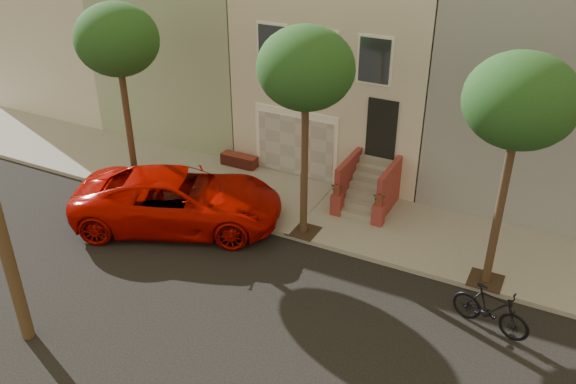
% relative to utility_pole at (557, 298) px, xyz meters
% --- Properties ---
extents(ground, '(90.00, 90.00, 0.00)m').
position_rel_utility_pole_xyz_m(ground, '(-8.00, 3.20, -5.19)').
color(ground, black).
rests_on(ground, ground).
extents(sidewalk, '(40.00, 3.70, 0.15)m').
position_rel_utility_pole_xyz_m(sidewalk, '(-8.00, 8.55, -5.11)').
color(sidewalk, gray).
rests_on(sidewalk, ground).
extents(house_row, '(33.10, 11.70, 7.00)m').
position_rel_utility_pole_xyz_m(house_row, '(-8.00, 14.39, -1.54)').
color(house_row, beige).
rests_on(house_row, sidewalk).
extents(tree_left, '(2.70, 2.57, 6.30)m').
position_rel_utility_pole_xyz_m(tree_left, '(-13.50, 7.10, 0.07)').
color(tree_left, '#2D2116').
rests_on(tree_left, sidewalk).
extents(tree_mid, '(2.70, 2.57, 6.30)m').
position_rel_utility_pole_xyz_m(tree_mid, '(-7.00, 7.10, 0.07)').
color(tree_mid, '#2D2116').
rests_on(tree_mid, sidewalk).
extents(tree_right, '(2.70, 2.57, 6.30)m').
position_rel_utility_pole_xyz_m(tree_right, '(-1.50, 7.10, 0.07)').
color(tree_right, '#2D2116').
rests_on(tree_right, sidewalk).
extents(utility_pole, '(23.60, 1.22, 10.00)m').
position_rel_utility_pole_xyz_m(utility_pole, '(0.00, 0.00, 0.00)').
color(utility_pole, '#42311E').
rests_on(utility_pole, ground).
extents(pickup_truck, '(7.06, 5.25, 1.78)m').
position_rel_utility_pole_xyz_m(pickup_truck, '(-10.76, 5.93, -4.30)').
color(pickup_truck, '#B70800').
rests_on(pickup_truck, ground).
extents(motorcycle, '(2.06, 1.02, 1.19)m').
position_rel_utility_pole_xyz_m(motorcycle, '(-1.11, 5.36, -4.59)').
color(motorcycle, black).
rests_on(motorcycle, ground).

